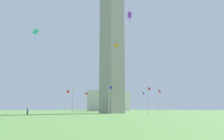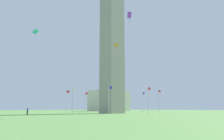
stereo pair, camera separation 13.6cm
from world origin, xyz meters
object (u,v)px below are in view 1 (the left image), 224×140
at_px(flagpole_sw, 109,98).
at_px(obelisk_monument, 112,32).
at_px(flagpole_n, 143,101).
at_px(person_blue_shirt, 27,111).
at_px(flagpole_ne, 114,102).
at_px(flagpole_e, 85,101).
at_px(flagpole_s, 73,99).
at_px(kite_cyan_diamond, 36,32).
at_px(flagpole_nw, 159,100).
at_px(distant_building, 109,101).
at_px(kite_orange_diamond, 117,45).
at_px(kite_purple_box, 130,15).
at_px(flagpole_se, 66,100).
at_px(flagpole_w, 148,99).

bearing_deg(flagpole_sw, obelisk_monument, 45.20).
relative_size(flagpole_n, person_blue_shirt, 4.24).
height_order(flagpole_n, flagpole_ne, same).
height_order(flagpole_n, flagpole_e, same).
height_order(flagpole_s, kite_cyan_diamond, kite_cyan_diamond).
height_order(flagpole_n, flagpole_s, same).
xyz_separation_m(flagpole_sw, kite_cyan_diamond, (-14.94, 10.46, 16.20)).
distance_m(flagpole_sw, flagpole_nw, 19.77).
height_order(flagpole_s, flagpole_nw, same).
xyz_separation_m(flagpole_nw, distant_building, (28.45, 55.06, 1.56)).
xyz_separation_m(flagpole_nw, kite_orange_diamond, (-14.44, 3.00, 14.90)).
bearing_deg(obelisk_monument, kite_cyan_diamond, 178.66).
bearing_deg(distant_building, kite_purple_box, -128.16).
distance_m(flagpole_e, kite_cyan_diamond, 32.53).
bearing_deg(flagpole_ne, flagpole_sw, -135.00).
relative_size(flagpole_s, distant_building, 0.35).
xyz_separation_m(flagpole_ne, kite_purple_box, (-22.48, -29.53, 17.74)).
bearing_deg(flagpole_sw, flagpole_e, 67.50).
distance_m(flagpole_sw, kite_purple_box, 20.43).
bearing_deg(obelisk_monument, flagpole_sw, -134.80).
bearing_deg(flagpole_n, kite_cyan_diamond, 179.15).
bearing_deg(flagpole_n, obelisk_monument, 180.00).
distance_m(flagpole_se, kite_cyan_diamond, 23.92).
relative_size(person_blue_shirt, distant_building, 0.08).
height_order(person_blue_shirt, kite_cyan_diamond, kite_cyan_diamond).
bearing_deg(kite_purple_box, flagpole_nw, 23.46).
bearing_deg(person_blue_shirt, distant_building, 8.65).
bearing_deg(flagpole_nw, flagpole_sw, 180.00).
distance_m(obelisk_monument, flagpole_w, 25.58).
xyz_separation_m(flagpole_s, kite_purple_box, (1.38, -19.64, 17.74)).
height_order(flagpole_sw, flagpole_w, same).
relative_size(flagpole_se, kite_purple_box, 2.57).
bearing_deg(flagpole_se, flagpole_ne, -0.00).
height_order(flagpole_se, flagpole_sw, same).
height_order(flagpole_n, kite_orange_diamond, kite_orange_diamond).
distance_m(kite_orange_diamond, kite_purple_box, 15.34).
bearing_deg(distant_building, person_blue_shirt, -144.97).
relative_size(obelisk_monument, flagpole_ne, 7.20).
bearing_deg(flagpole_s, kite_purple_box, -85.98).
bearing_deg(flagpole_se, flagpole_w, -67.50).
relative_size(flagpole_nw, distant_building, 0.35).
distance_m(flagpole_s, flagpole_w, 19.77).
distance_m(flagpole_s, kite_purple_box, 26.51).
distance_m(kite_orange_diamond, distant_building, 68.76).
relative_size(flagpole_se, person_blue_shirt, 4.24).
xyz_separation_m(flagpole_ne, flagpole_e, (-9.88, 4.09, 0.00)).
bearing_deg(kite_cyan_diamond, flagpole_s, -3.05).
bearing_deg(flagpole_ne, flagpole_nw, -90.00).
xyz_separation_m(flagpole_e, flagpole_nw, (9.88, -23.86, 0.00)).
height_order(flagpole_nw, person_blue_shirt, flagpole_nw).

